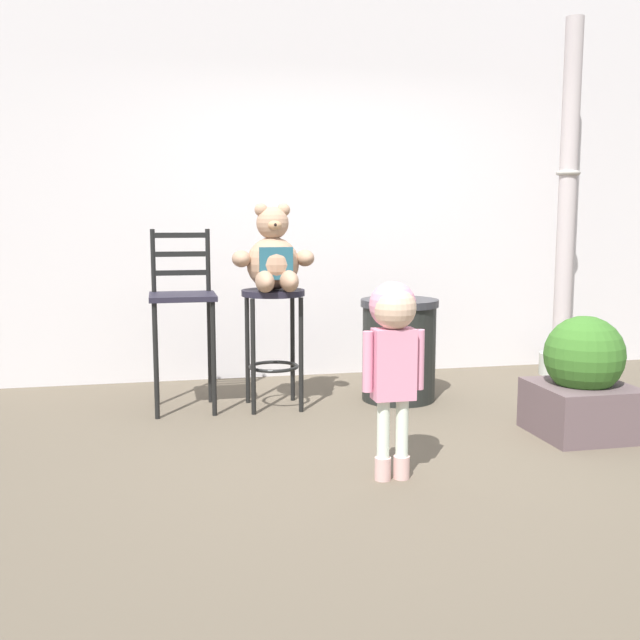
{
  "coord_description": "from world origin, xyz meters",
  "views": [
    {
      "loc": [
        -1.3,
        -3.92,
        1.29
      ],
      "look_at": [
        -0.37,
        0.34,
        0.69
      ],
      "focal_mm": 41.57,
      "sensor_mm": 36.0,
      "label": 1
    }
  ],
  "objects_px": {
    "trash_bin": "(399,349)",
    "bar_chair_empty": "(183,306)",
    "planter_with_shrub": "(583,381)",
    "teddy_bear": "(273,259)",
    "child_walking": "(393,337)",
    "lamppost": "(565,238)",
    "bar_stool_with_teddy": "(273,323)"
  },
  "relations": [
    {
      "from": "bar_stool_with_teddy",
      "to": "child_walking",
      "type": "relative_size",
      "value": 0.82
    },
    {
      "from": "planter_with_shrub",
      "to": "child_walking",
      "type": "bearing_deg",
      "value": -160.46
    },
    {
      "from": "teddy_bear",
      "to": "trash_bin",
      "type": "relative_size",
      "value": 0.8
    },
    {
      "from": "trash_bin",
      "to": "planter_with_shrub",
      "type": "height_order",
      "value": "trash_bin"
    },
    {
      "from": "child_walking",
      "to": "trash_bin",
      "type": "distance_m",
      "value": 1.68
    },
    {
      "from": "teddy_bear",
      "to": "child_walking",
      "type": "bearing_deg",
      "value": -76.52
    },
    {
      "from": "child_walking",
      "to": "bar_stool_with_teddy",
      "type": "bearing_deg",
      "value": -95.3
    },
    {
      "from": "lamppost",
      "to": "trash_bin",
      "type": "bearing_deg",
      "value": -161.3
    },
    {
      "from": "trash_bin",
      "to": "lamppost",
      "type": "distance_m",
      "value": 1.84
    },
    {
      "from": "teddy_bear",
      "to": "child_walking",
      "type": "distance_m",
      "value": 1.57
    },
    {
      "from": "trash_bin",
      "to": "bar_chair_empty",
      "type": "relative_size",
      "value": 0.59
    },
    {
      "from": "bar_stool_with_teddy",
      "to": "teddy_bear",
      "type": "relative_size",
      "value": 1.41
    },
    {
      "from": "bar_stool_with_teddy",
      "to": "teddy_bear",
      "type": "distance_m",
      "value": 0.44
    },
    {
      "from": "trash_bin",
      "to": "lamppost",
      "type": "height_order",
      "value": "lamppost"
    },
    {
      "from": "bar_chair_empty",
      "to": "child_walking",
      "type": "bearing_deg",
      "value": -59.1
    },
    {
      "from": "child_walking",
      "to": "bar_chair_empty",
      "type": "xyz_separation_m",
      "value": [
        -0.96,
        1.6,
        -0.01
      ]
    },
    {
      "from": "lamppost",
      "to": "bar_stool_with_teddy",
      "type": "bearing_deg",
      "value": -167.28
    },
    {
      "from": "child_walking",
      "to": "lamppost",
      "type": "xyz_separation_m",
      "value": [
        2.14,
        2.09,
        0.42
      ]
    },
    {
      "from": "bar_stool_with_teddy",
      "to": "lamppost",
      "type": "height_order",
      "value": "lamppost"
    },
    {
      "from": "lamppost",
      "to": "bar_chair_empty",
      "type": "bearing_deg",
      "value": -171.11
    },
    {
      "from": "bar_stool_with_teddy",
      "to": "teddy_bear",
      "type": "height_order",
      "value": "teddy_bear"
    },
    {
      "from": "child_walking",
      "to": "trash_bin",
      "type": "bearing_deg",
      "value": -127.97
    },
    {
      "from": "bar_stool_with_teddy",
      "to": "trash_bin",
      "type": "xyz_separation_m",
      "value": [
        0.91,
        0.03,
        -0.22
      ]
    },
    {
      "from": "bar_stool_with_teddy",
      "to": "bar_chair_empty",
      "type": "bearing_deg",
      "value": 172.53
    },
    {
      "from": "teddy_bear",
      "to": "lamppost",
      "type": "distance_m",
      "value": 2.57
    },
    {
      "from": "child_walking",
      "to": "lamppost",
      "type": "height_order",
      "value": "lamppost"
    },
    {
      "from": "lamppost",
      "to": "teddy_bear",
      "type": "bearing_deg",
      "value": -166.65
    },
    {
      "from": "child_walking",
      "to": "bar_chair_empty",
      "type": "height_order",
      "value": "bar_chair_empty"
    },
    {
      "from": "teddy_bear",
      "to": "child_walking",
      "type": "height_order",
      "value": "teddy_bear"
    },
    {
      "from": "bar_chair_empty",
      "to": "planter_with_shrub",
      "type": "distance_m",
      "value": 2.59
    },
    {
      "from": "trash_bin",
      "to": "bar_chair_empty",
      "type": "height_order",
      "value": "bar_chair_empty"
    },
    {
      "from": "bar_stool_with_teddy",
      "to": "lamppost",
      "type": "relative_size",
      "value": 0.28
    }
  ]
}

